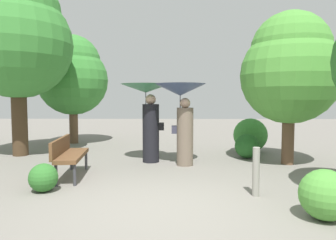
# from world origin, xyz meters

# --- Properties ---
(ground_plane) EXTENTS (40.00, 40.00, 0.00)m
(ground_plane) POSITION_xyz_m (0.00, 0.00, 0.00)
(ground_plane) COLOR slate
(person_left) EXTENTS (1.30, 1.30, 2.03)m
(person_left) POSITION_xyz_m (-0.51, 3.29, 1.43)
(person_left) COLOR black
(person_left) RESTS_ON ground
(person_right) EXTENTS (1.26, 1.26, 2.02)m
(person_right) POSITION_xyz_m (0.36, 2.91, 1.48)
(person_right) COLOR #6B5B4C
(person_right) RESTS_ON ground
(park_bench) EXTENTS (0.67, 1.55, 0.83)m
(park_bench) POSITION_xyz_m (-2.06, 1.69, 0.51)
(park_bench) COLOR #38383D
(park_bench) RESTS_ON ground
(tree_near_left) EXTENTS (3.09, 3.09, 5.29)m
(tree_near_left) POSITION_xyz_m (-4.31, 4.10, 3.47)
(tree_near_left) COLOR #42301E
(tree_near_left) RESTS_ON ground
(tree_mid_left) EXTENTS (2.54, 2.54, 3.96)m
(tree_mid_left) POSITION_xyz_m (-3.55, 6.54, 2.52)
(tree_mid_left) COLOR brown
(tree_mid_left) RESTS_ON ground
(tree_mid_right) EXTENTS (2.42, 2.42, 3.80)m
(tree_mid_right) POSITION_xyz_m (3.04, 3.08, 2.42)
(tree_mid_right) COLOR brown
(tree_mid_right) RESTS_ON ground
(bush_path_left) EXTENTS (1.04, 1.04, 1.04)m
(bush_path_left) POSITION_xyz_m (2.54, 4.83, 0.52)
(bush_path_left) COLOR #387F33
(bush_path_left) RESTS_ON ground
(bush_path_right) EXTENTS (0.70, 0.70, 0.70)m
(bush_path_right) POSITION_xyz_m (2.23, -0.48, 0.35)
(bush_path_right) COLOR #4C9338
(bush_path_right) RESTS_ON ground
(bush_behind_bench) EXTENTS (0.68, 0.68, 0.68)m
(bush_behind_bench) POSITION_xyz_m (2.19, 3.80, 0.34)
(bush_behind_bench) COLOR #235B23
(bush_behind_bench) RESTS_ON ground
(bush_far_side) EXTENTS (0.51, 0.51, 0.51)m
(bush_far_side) POSITION_xyz_m (-2.16, 0.68, 0.25)
(bush_far_side) COLOR #2D6B28
(bush_far_side) RESTS_ON ground
(path_marker_post) EXTENTS (0.12, 0.12, 0.84)m
(path_marker_post) POSITION_xyz_m (1.56, 0.52, 0.42)
(path_marker_post) COLOR gray
(path_marker_post) RESTS_ON ground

